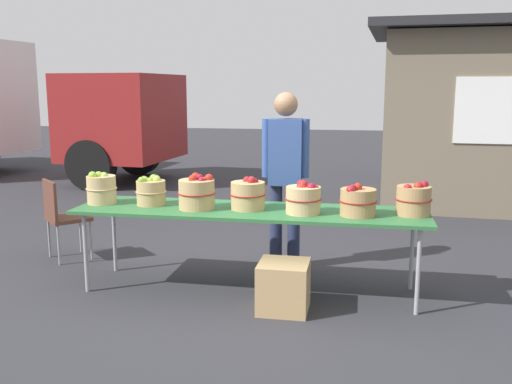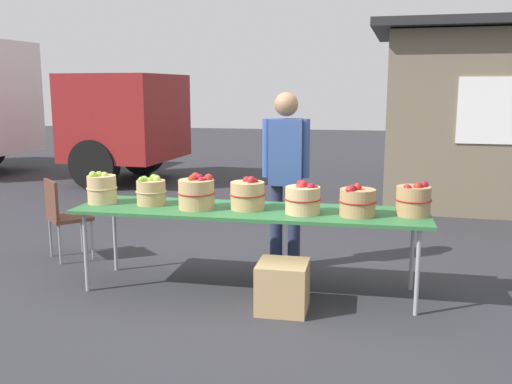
{
  "view_description": "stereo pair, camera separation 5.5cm",
  "coord_description": "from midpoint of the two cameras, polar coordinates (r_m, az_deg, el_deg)",
  "views": [
    {
      "loc": [
        0.96,
        -4.81,
        1.81
      ],
      "look_at": [
        0.0,
        0.3,
        0.85
      ],
      "focal_mm": 39.97,
      "sensor_mm": 36.0,
      "label": 1
    },
    {
      "loc": [
        1.01,
        -4.8,
        1.81
      ],
      "look_at": [
        0.0,
        0.3,
        0.85
      ],
      "focal_mm": 39.97,
      "sensor_mm": 36.0,
      "label": 2
    }
  ],
  "objects": [
    {
      "name": "apple_basket_red_0",
      "position": [
        5.04,
        -6.25,
        -0.14
      ],
      "size": [
        0.34,
        0.34,
        0.31
      ],
      "color": "tan",
      "rests_on": "market_table"
    },
    {
      "name": "apple_basket_red_1",
      "position": [
        5.0,
        -1.13,
        -0.29
      ],
      "size": [
        0.32,
        0.32,
        0.3
      ],
      "color": "tan",
      "rests_on": "market_table"
    },
    {
      "name": "apple_basket_red_3",
      "position": [
        4.82,
        9.82,
        -0.91
      ],
      "size": [
        0.32,
        0.32,
        0.28
      ],
      "color": "#A87F51",
      "rests_on": "market_table"
    },
    {
      "name": "apple_basket_green_0",
      "position": [
        5.44,
        -15.5,
        0.34
      ],
      "size": [
        0.28,
        0.28,
        0.31
      ],
      "color": "tan",
      "rests_on": "market_table"
    },
    {
      "name": "apple_basket_red_4",
      "position": [
        4.94,
        15.21,
        -0.72
      ],
      "size": [
        0.3,
        0.3,
        0.29
      ],
      "color": "#A87F51",
      "rests_on": "market_table"
    },
    {
      "name": "food_kiosk",
      "position": [
        9.58,
        21.75,
        7.16
      ],
      "size": [
        3.67,
        3.1,
        2.74
      ],
      "rotation": [
        0.0,
        0.0,
        -0.06
      ],
      "color": "#726651",
      "rests_on": "ground"
    },
    {
      "name": "apple_basket_green_1",
      "position": [
        5.28,
        -10.76,
        0.1
      ],
      "size": [
        0.28,
        0.28,
        0.27
      ],
      "color": "tan",
      "rests_on": "market_table"
    },
    {
      "name": "market_table",
      "position": [
        5.03,
        -0.94,
        -2.11
      ],
      "size": [
        3.1,
        0.76,
        0.75
      ],
      "color": "#2D6B38",
      "rests_on": "ground"
    },
    {
      "name": "folding_chair",
      "position": [
        6.34,
        -19.12,
        -1.97
      ],
      "size": [
        0.57,
        0.57,
        0.86
      ],
      "rotation": [
        0.0,
        0.0,
        2.37
      ],
      "color": "brown",
      "rests_on": "ground"
    },
    {
      "name": "vendor_adult",
      "position": [
        5.62,
        2.67,
        2.55
      ],
      "size": [
        0.47,
        0.25,
        1.76
      ],
      "rotation": [
        0.0,
        0.0,
        3.19
      ],
      "color": "#262D4C",
      "rests_on": "ground"
    },
    {
      "name": "produce_crate",
      "position": [
        4.73,
        2.44,
        -9.42
      ],
      "size": [
        0.41,
        0.41,
        0.41
      ],
      "primitive_type": "cube",
      "color": "tan",
      "rests_on": "ground"
    },
    {
      "name": "apple_basket_red_2",
      "position": [
        4.85,
        4.45,
        -0.63
      ],
      "size": [
        0.32,
        0.32,
        0.29
      ],
      "color": "tan",
      "rests_on": "market_table"
    },
    {
      "name": "ground_plane",
      "position": [
        5.23,
        -0.92,
        -9.79
      ],
      "size": [
        40.0,
        40.0,
        0.0
      ],
      "primitive_type": "plane",
      "color": "#2D2D33"
    }
  ]
}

